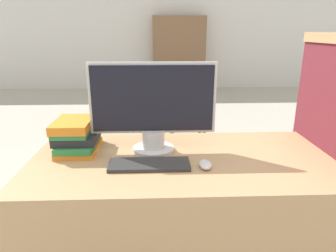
# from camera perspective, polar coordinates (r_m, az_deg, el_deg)

# --- Properties ---
(wall_back) EXTENTS (12.00, 0.06, 2.80)m
(wall_back) POSITION_cam_1_polar(r_m,az_deg,el_deg) (7.28, -1.41, 18.18)
(wall_back) COLOR white
(wall_back) RESTS_ON ground_plane
(desk) EXTENTS (1.41, 0.71, 0.77)m
(desk) POSITION_cam_1_polar(r_m,az_deg,el_deg) (1.61, 2.46, -18.63)
(desk) COLOR tan
(desk) RESTS_ON ground_plane
(carrel_divider) EXTENTS (0.07, 0.74, 1.33)m
(carrel_divider) POSITION_cam_1_polar(r_m,az_deg,el_deg) (1.69, 28.27, -7.56)
(carrel_divider) COLOR maroon
(carrel_divider) RESTS_ON ground_plane
(monitor) EXTENTS (0.60, 0.20, 0.44)m
(monitor) POSITION_cam_1_polar(r_m,az_deg,el_deg) (1.42, -2.89, 3.42)
(monitor) COLOR silver
(monitor) RESTS_ON desk
(keyboard) EXTENTS (0.35, 0.13, 0.02)m
(keyboard) POSITION_cam_1_polar(r_m,az_deg,el_deg) (1.33, -3.56, -7.33)
(keyboard) COLOR #2D2D2D
(keyboard) RESTS_ON desk
(mouse) EXTENTS (0.05, 0.09, 0.03)m
(mouse) POSITION_cam_1_polar(r_m,az_deg,el_deg) (1.32, 7.10, -7.31)
(mouse) COLOR silver
(mouse) RESTS_ON desk
(book_stack) EXTENTS (0.20, 0.27, 0.16)m
(book_stack) POSITION_cam_1_polar(r_m,az_deg,el_deg) (1.54, -17.02, -1.82)
(book_stack) COLOR orange
(book_stack) RESTS_ON desk
(far_chair) EXTENTS (0.44, 0.44, 0.87)m
(far_chair) POSITION_cam_1_polar(r_m,az_deg,el_deg) (3.74, 3.58, 4.40)
(far_chair) COLOR #38281E
(far_chair) RESTS_ON ground_plane
(bookshelf_far) EXTENTS (1.19, 0.32, 1.66)m
(bookshelf_far) POSITION_cam_1_polar(r_m,az_deg,el_deg) (7.08, 2.09, 13.56)
(bookshelf_far) COLOR #846042
(bookshelf_far) RESTS_ON ground_plane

